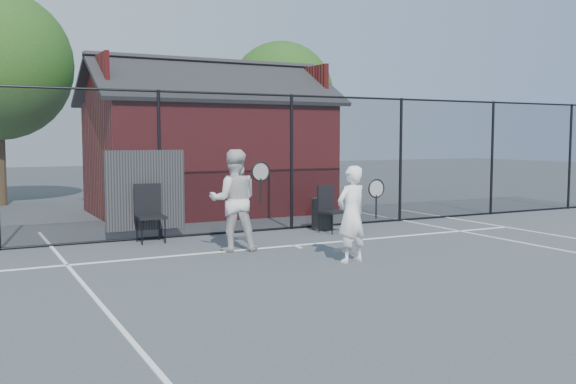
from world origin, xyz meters
name	(u,v)px	position (x,y,z in m)	size (l,w,h in m)	color
ground	(387,276)	(0.00, 0.00, 0.00)	(80.00, 80.00, 0.00)	#41474B
court_lines	(448,295)	(0.00, -1.32, 0.01)	(11.02, 18.00, 0.01)	white
fence	(237,166)	(-0.30, 5.00, 1.45)	(22.04, 3.00, 3.00)	black
clubhouse	(208,154)	(0.50, 9.00, 1.61)	(6.50, 4.36, 4.19)	maroon
tree_right	(281,94)	(5.50, 14.50, 3.71)	(3.97, 3.97, 5.70)	#382816
player_front	(352,214)	(0.11, 1.15, 0.80)	(0.75, 0.58, 1.59)	white
player_back	(234,200)	(-1.19, 3.06, 0.92)	(1.08, 0.95, 1.84)	silver
chair_left	(151,214)	(-2.31, 4.60, 0.56)	(0.53, 0.56, 1.11)	black
chair_right	(332,210)	(1.52, 4.10, 0.50)	(0.48, 0.50, 1.00)	black
waste_bin	(322,214)	(1.57, 4.60, 0.35)	(0.48, 0.48, 0.71)	black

